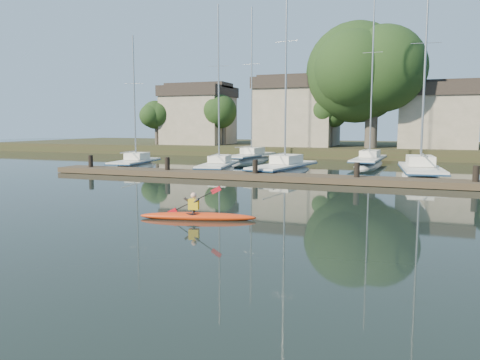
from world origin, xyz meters
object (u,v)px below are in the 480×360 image
(sailboat_0, at_px, (135,170))
(sailboat_6, at_px, (369,167))
(sailboat_3, at_px, (420,181))
(sailboat_2, at_px, (283,176))
(sailboat_5, at_px, (250,163))
(kayak, at_px, (197,215))
(sailboat_1, at_px, (218,173))
(dock, at_px, (304,178))

(sailboat_0, relative_size, sailboat_6, 0.72)
(sailboat_0, distance_m, sailboat_3, 20.61)
(sailboat_0, height_order, sailboat_2, sailboat_2)
(sailboat_0, bearing_deg, sailboat_5, 48.85)
(sailboat_2, xyz_separation_m, sailboat_3, (8.76, 0.49, -0.02))
(kayak, bearing_deg, sailboat_1, 96.12)
(sailboat_6, bearing_deg, sailboat_2, -115.44)
(kayak, relative_size, sailboat_1, 0.33)
(sailboat_3, bearing_deg, sailboat_1, 177.47)
(sailboat_2, distance_m, sailboat_6, 10.18)
(kayak, height_order, dock, kayak)
(kayak, xyz_separation_m, sailboat_2, (-1.20, 16.19, -0.35))
(sailboat_3, bearing_deg, kayak, -119.44)
(dock, height_order, sailboat_6, sailboat_6)
(sailboat_2, bearing_deg, dock, -50.98)
(sailboat_1, height_order, sailboat_2, sailboat_2)
(sailboat_3, distance_m, sailboat_5, 17.02)
(sailboat_0, bearing_deg, sailboat_6, 19.94)
(kayak, distance_m, sailboat_5, 26.62)
(sailboat_2, bearing_deg, kayak, -76.33)
(dock, height_order, sailboat_2, sailboat_2)
(sailboat_2, height_order, sailboat_5, sailboat_2)
(sailboat_5, bearing_deg, sailboat_6, 2.56)
(dock, bearing_deg, kayak, -95.42)
(sailboat_0, xyz_separation_m, sailboat_5, (6.18, 9.41, -0.00))
(sailboat_0, distance_m, sailboat_2, 11.84)
(kayak, relative_size, sailboat_2, 0.27)
(kayak, distance_m, sailboat_1, 17.16)
(sailboat_0, bearing_deg, dock, -24.50)
(dock, distance_m, sailboat_1, 8.17)
(dock, xyz_separation_m, sailboat_1, (-7.11, 4.02, -0.38))
(sailboat_5, height_order, sailboat_6, sailboat_6)
(sailboat_1, bearing_deg, sailboat_6, 33.65)
(sailboat_1, relative_size, sailboat_2, 0.84)
(dock, relative_size, sailboat_0, 3.04)
(sailboat_1, xyz_separation_m, sailboat_2, (4.76, 0.11, -0.02))
(kayak, height_order, sailboat_0, sailboat_0)
(sailboat_1, relative_size, sailboat_6, 0.82)
(sailboat_0, height_order, sailboat_6, sailboat_6)
(kayak, relative_size, sailboat_5, 0.28)
(sailboat_1, bearing_deg, sailboat_0, 168.69)
(sailboat_1, relative_size, sailboat_3, 0.89)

